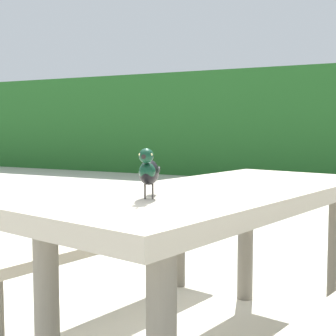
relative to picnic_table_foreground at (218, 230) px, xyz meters
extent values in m
cube|color=#B2A893|center=(0.00, 0.00, 0.15)|extent=(1.12, 1.92, 0.07)
cylinder|color=slate|center=(-0.41, -0.63, -0.22)|extent=(0.09, 0.09, 0.67)
cylinder|color=slate|center=(-0.12, 0.74, -0.22)|extent=(0.09, 0.09, 0.67)
cube|color=#B2A893|center=(-0.68, 0.14, -0.14)|extent=(0.63, 1.73, 0.05)
cylinder|color=slate|center=(-0.55, 0.77, -0.36)|extent=(0.07, 0.07, 0.39)
ellipsoid|color=black|center=(-0.10, -0.42, 0.28)|extent=(0.12, 0.16, 0.09)
ellipsoid|color=#0F3823|center=(-0.09, -0.46, 0.29)|extent=(0.08, 0.08, 0.06)
sphere|color=#0F3823|center=(-0.08, -0.48, 0.34)|extent=(0.05, 0.05, 0.05)
sphere|color=#EAE08C|center=(-0.06, -0.48, 0.35)|extent=(0.01, 0.01, 0.01)
sphere|color=#EAE08C|center=(-0.10, -0.49, 0.35)|extent=(0.01, 0.01, 0.01)
cone|color=black|center=(-0.07, -0.51, 0.34)|extent=(0.03, 0.03, 0.02)
cube|color=black|center=(-0.15, -0.31, 0.27)|extent=(0.07, 0.11, 0.04)
cylinder|color=#47423D|center=(-0.09, -0.42, 0.21)|extent=(0.01, 0.01, 0.05)
cylinder|color=#47423D|center=(-0.11, -0.43, 0.21)|extent=(0.01, 0.01, 0.05)
camera|label=1|loc=(0.75, -1.95, 0.44)|focal=52.42mm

